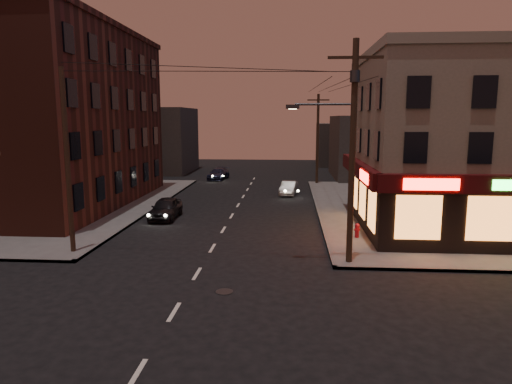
# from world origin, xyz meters

# --- Properties ---
(ground) EXTENTS (120.00, 120.00, 0.00)m
(ground) POSITION_xyz_m (0.00, 0.00, 0.00)
(ground) COLOR black
(ground) RESTS_ON ground
(sidewalk_ne) EXTENTS (24.00, 28.00, 0.15)m
(sidewalk_ne) POSITION_xyz_m (18.00, 19.00, 0.07)
(sidewalk_ne) COLOR #514F4C
(sidewalk_ne) RESTS_ON ground
(sidewalk_nw) EXTENTS (24.00, 28.00, 0.15)m
(sidewalk_nw) POSITION_xyz_m (-18.00, 19.00, 0.07)
(sidewalk_nw) COLOR #514F4C
(sidewalk_nw) RESTS_ON ground
(pizza_building) EXTENTS (15.85, 12.85, 10.50)m
(pizza_building) POSITION_xyz_m (15.93, 13.43, 5.35)
(pizza_building) COLOR gray
(pizza_building) RESTS_ON sidewalk_ne
(brick_apartment) EXTENTS (12.00, 20.00, 13.00)m
(brick_apartment) POSITION_xyz_m (-14.50, 19.00, 6.65)
(brick_apartment) COLOR #4D2219
(brick_apartment) RESTS_ON sidewalk_nw
(bg_building_ne_a) EXTENTS (10.00, 12.00, 7.00)m
(bg_building_ne_a) POSITION_xyz_m (14.00, 38.00, 3.50)
(bg_building_ne_a) COLOR #3F3D3A
(bg_building_ne_a) RESTS_ON ground
(bg_building_nw) EXTENTS (9.00, 10.00, 8.00)m
(bg_building_nw) POSITION_xyz_m (-13.00, 42.00, 4.00)
(bg_building_nw) COLOR #3F3D3A
(bg_building_nw) RESTS_ON ground
(bg_building_ne_b) EXTENTS (8.00, 8.00, 6.00)m
(bg_building_ne_b) POSITION_xyz_m (12.00, 52.00, 3.00)
(bg_building_ne_b) COLOR #3F3D3A
(bg_building_ne_b) RESTS_ON ground
(utility_pole_main) EXTENTS (4.20, 0.44, 10.00)m
(utility_pole_main) POSITION_xyz_m (6.68, 5.80, 5.76)
(utility_pole_main) COLOR #382619
(utility_pole_main) RESTS_ON sidewalk_ne
(utility_pole_far) EXTENTS (0.26, 0.26, 9.00)m
(utility_pole_far) POSITION_xyz_m (6.80, 32.00, 4.65)
(utility_pole_far) COLOR #382619
(utility_pole_far) RESTS_ON sidewalk_ne
(utility_pole_west) EXTENTS (0.24, 0.24, 9.00)m
(utility_pole_west) POSITION_xyz_m (-6.80, 6.50, 4.65)
(utility_pole_west) COLOR #382619
(utility_pole_west) RESTS_ON sidewalk_nw
(sedan_near) EXTENTS (1.72, 4.17, 1.42)m
(sedan_near) POSITION_xyz_m (-4.36, 14.91, 0.71)
(sedan_near) COLOR black
(sedan_near) RESTS_ON ground
(sedan_mid) EXTENTS (1.76, 3.80, 1.21)m
(sedan_mid) POSITION_xyz_m (3.94, 25.27, 0.60)
(sedan_mid) COLOR slate
(sedan_mid) RESTS_ON ground
(sedan_far) EXTENTS (2.24, 4.43, 1.23)m
(sedan_far) POSITION_xyz_m (-3.91, 35.08, 0.62)
(sedan_far) COLOR #1A1D34
(sedan_far) RESTS_ON ground
(fire_hydrant) EXTENTS (0.36, 0.36, 0.80)m
(fire_hydrant) POSITION_xyz_m (7.80, 10.24, 0.59)
(fire_hydrant) COLOR maroon
(fire_hydrant) RESTS_ON sidewalk_ne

